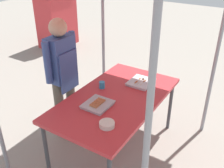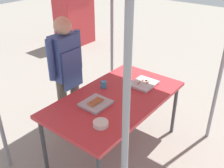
# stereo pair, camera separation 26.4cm
# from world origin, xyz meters

# --- Properties ---
(ground_plane) EXTENTS (18.00, 18.00, 0.00)m
(ground_plane) POSITION_xyz_m (0.00, 0.00, 0.00)
(ground_plane) COLOR gray
(stall_table) EXTENTS (1.60, 0.90, 0.75)m
(stall_table) POSITION_xyz_m (0.00, 0.00, 0.70)
(stall_table) COLOR #C63338
(stall_table) RESTS_ON ground
(tray_grilled_sausages) EXTENTS (0.29, 0.26, 0.05)m
(tray_grilled_sausages) POSITION_xyz_m (-0.25, 0.07, 0.77)
(tray_grilled_sausages) COLOR #ADADB2
(tray_grilled_sausages) RESTS_ON stall_table
(tray_meat_skewers) EXTENTS (0.31, 0.27, 0.04)m
(tray_meat_skewers) POSITION_xyz_m (0.43, -0.09, 0.77)
(tray_meat_skewers) COLOR silver
(tray_meat_skewers) RESTS_ON stall_table
(condiment_bowl) EXTENTS (0.15, 0.15, 0.05)m
(condiment_bowl) POSITION_xyz_m (-0.49, -0.20, 0.77)
(condiment_bowl) COLOR silver
(condiment_bowl) RESTS_ON stall_table
(drink_cup_near_edge) EXTENTS (0.07, 0.07, 0.08)m
(drink_cup_near_edge) POSITION_xyz_m (0.09, 0.25, 0.79)
(drink_cup_near_edge) COLOR #338CBF
(drink_cup_near_edge) RESTS_ON stall_table
(vendor_woman) EXTENTS (0.52, 0.22, 1.53)m
(vendor_woman) POSITION_xyz_m (-0.02, 0.75, 0.90)
(vendor_woman) COLOR #595147
(vendor_woman) RESTS_ON ground
(neighbor_stall_left) EXTENTS (0.87, 0.58, 1.82)m
(neighbor_stall_left) POSITION_xyz_m (2.45, 3.15, 0.92)
(neighbor_stall_left) COLOR #C63338
(neighbor_stall_left) RESTS_ON ground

